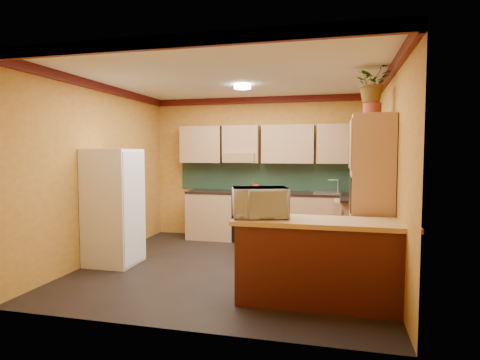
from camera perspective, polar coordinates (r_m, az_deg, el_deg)
name	(u,v)px	position (r m, az deg, el deg)	size (l,w,h in m)	color
room_shell	(239,123)	(5.95, -0.18, 8.17)	(4.24, 4.24, 2.72)	black
base_cabinets_back	(284,218)	(7.44, 6.29, -5.43)	(3.65, 0.60, 0.88)	tan
countertop_back	(284,193)	(7.38, 6.31, -1.90)	(3.65, 0.62, 0.04)	black
stove	(251,216)	(7.54, 1.56, -5.16)	(0.58, 0.58, 0.91)	black
kettle	(256,188)	(7.41, 2.24, -1.08)	(0.17, 0.17, 0.18)	#AC230B
sink	(328,192)	(7.32, 12.35, -1.75)	(0.48, 0.40, 0.03)	silver
base_cabinets_right	(359,228)	(6.75, 16.61, -6.55)	(0.60, 0.80, 0.88)	tan
countertop_right	(360,199)	(6.68, 16.69, -2.67)	(0.62, 0.80, 0.04)	black
fridge	(113,207)	(6.19, -17.58, -3.67)	(0.68, 0.66, 1.70)	white
pantry	(370,201)	(5.24, 18.05, -2.83)	(0.48, 0.90, 2.10)	tan
fern_pot	(372,110)	(5.28, 18.28, 9.49)	(0.22, 0.22, 0.16)	maroon
fern	(373,83)	(5.33, 18.35, 12.94)	(0.44, 0.38, 0.48)	tan
breakfast_bar	(321,265)	(4.51, 11.49, -11.71)	(1.80, 0.55, 0.88)	#542113
bar_top	(322,222)	(4.41, 11.57, -5.88)	(1.90, 0.65, 0.05)	tan
microwave	(260,202)	(4.46, 2.83, -3.20)	(0.60, 0.41, 0.33)	white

